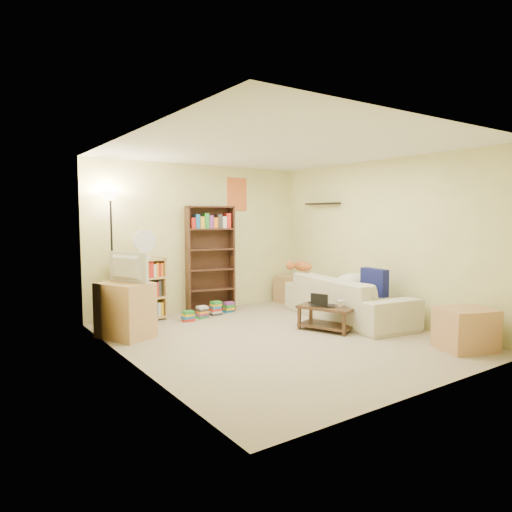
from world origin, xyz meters
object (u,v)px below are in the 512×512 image
object	(u,v)px
mug	(340,304)
floor_lamp	(111,219)
sofa	(347,298)
desk_fan	(144,244)
coffee_table	(327,316)
laptop	(323,305)
tabby_cat	(300,266)
short_bookshelf	(141,290)
end_cabinet	(466,329)
side_table	(289,289)
tall_bookshelf	(210,256)
television	(124,268)
tv_stand	(125,310)

from	to	relation	value
mug	floor_lamp	bearing A→B (deg)	138.72
sofa	desk_fan	xyz separation A→B (m)	(-2.69, 1.64, 0.87)
coffee_table	laptop	world-z (taller)	laptop
sofa	tabby_cat	size ratio (longest dim) A/B	4.50
sofa	short_bookshelf	world-z (taller)	short_bookshelf
sofa	short_bookshelf	xyz separation A→B (m)	(-2.74, 1.69, 0.15)
coffee_table	end_cabinet	size ratio (longest dim) A/B	1.44
tabby_cat	desk_fan	distance (m)	2.65
mug	desk_fan	xyz separation A→B (m)	(-2.06, 2.12, 0.81)
coffee_table	short_bookshelf	size ratio (longest dim) A/B	0.91
floor_lamp	side_table	size ratio (longest dim) A/B	3.95
tall_bookshelf	mug	bearing A→B (deg)	-57.49
desk_fan	side_table	xyz separation A→B (m)	(2.86, 0.02, -0.95)
television	side_table	distance (m)	3.57
television	short_bookshelf	bearing A→B (deg)	-56.51
sofa	television	distance (m)	3.43
sofa	tv_stand	bearing A→B (deg)	82.43
sofa	end_cabinet	distance (m)	2.01
tall_bookshelf	side_table	world-z (taller)	tall_bookshelf
floor_lamp	laptop	bearing A→B (deg)	-40.30
laptop	short_bookshelf	xyz separation A→B (m)	(-1.97, 1.96, 0.12)
television	desk_fan	distance (m)	0.96
side_table	sofa	bearing A→B (deg)	-95.84
tv_stand	television	size ratio (longest dim) A/B	1.09
tabby_cat	tv_stand	distance (m)	3.10
short_bookshelf	floor_lamp	world-z (taller)	floor_lamp
tabby_cat	coffee_table	bearing A→B (deg)	-114.30
tabby_cat	coffee_table	distance (m)	1.50
floor_lamp	sofa	bearing A→B (deg)	-28.92
sofa	desk_fan	bearing A→B (deg)	66.54
desk_fan	floor_lamp	world-z (taller)	floor_lamp
side_table	television	bearing A→B (deg)	-167.49
sofa	laptop	xyz separation A→B (m)	(-0.77, -0.28, 0.02)
tabby_cat	end_cabinet	size ratio (longest dim) A/B	0.88
coffee_table	tv_stand	bearing A→B (deg)	131.82
tall_bookshelf	coffee_table	bearing A→B (deg)	-59.13
mug	television	world-z (taller)	television
television	tall_bookshelf	size ratio (longest dim) A/B	0.38
tabby_cat	tall_bookshelf	bearing A→B (deg)	148.28
laptop	floor_lamp	xyz separation A→B (m)	(-2.38, 2.02, 1.23)
tall_bookshelf	short_bookshelf	world-z (taller)	tall_bookshelf
laptop	end_cabinet	xyz separation A→B (m)	(0.75, -1.73, -0.11)
mug	television	xyz separation A→B (m)	(-2.63, 1.38, 0.55)
coffee_table	short_bookshelf	distance (m)	2.85
tv_stand	short_bookshelf	xyz separation A→B (m)	(0.51, 0.78, 0.11)
sofa	television	xyz separation A→B (m)	(-3.25, 0.90, 0.61)
sofa	television	size ratio (longest dim) A/B	3.55
sofa	tv_stand	world-z (taller)	tv_stand
laptop	television	world-z (taller)	television
side_table	tabby_cat	bearing A→B (deg)	-115.20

